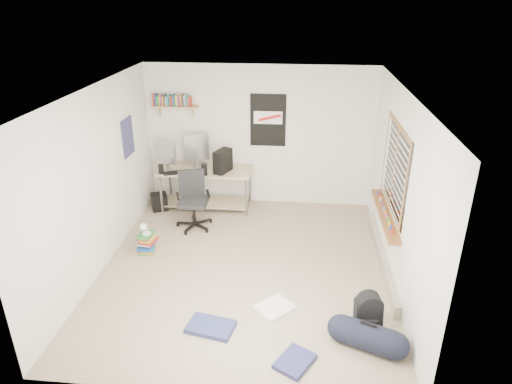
# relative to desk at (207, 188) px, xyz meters

# --- Properties ---
(floor) EXTENTS (4.00, 4.50, 0.01)m
(floor) POSITION_rel_desk_xyz_m (0.92, -1.91, -0.37)
(floor) COLOR gray
(floor) RESTS_ON ground
(ceiling) EXTENTS (4.00, 4.50, 0.01)m
(ceiling) POSITION_rel_desk_xyz_m (0.92, -1.91, 2.14)
(ceiling) COLOR white
(ceiling) RESTS_ON ground
(back_wall) EXTENTS (4.00, 0.01, 2.50)m
(back_wall) POSITION_rel_desk_xyz_m (0.92, 0.35, 0.89)
(back_wall) COLOR silver
(back_wall) RESTS_ON ground
(left_wall) EXTENTS (0.01, 4.50, 2.50)m
(left_wall) POSITION_rel_desk_xyz_m (-1.09, -1.91, 0.89)
(left_wall) COLOR silver
(left_wall) RESTS_ON ground
(right_wall) EXTENTS (0.01, 4.50, 2.50)m
(right_wall) POSITION_rel_desk_xyz_m (2.92, -1.91, 0.89)
(right_wall) COLOR silver
(right_wall) RESTS_ON ground
(desk) EXTENTS (1.74, 1.06, 0.74)m
(desk) POSITION_rel_desk_xyz_m (0.00, 0.00, 0.00)
(desk) COLOR #CAAA8C
(desk) RESTS_ON floor
(monitor_left) EXTENTS (0.36, 0.21, 0.39)m
(monitor_left) POSITION_rel_desk_xyz_m (-0.65, -0.10, 0.57)
(monitor_left) COLOR #B4B3B8
(monitor_left) RESTS_ON desk
(monitor_right) EXTENTS (0.44, 0.28, 0.48)m
(monitor_right) POSITION_rel_desk_xyz_m (-0.16, 0.09, 0.61)
(monitor_right) COLOR #A4A3A8
(monitor_right) RESTS_ON desk
(pc_tower) EXTENTS (0.30, 0.41, 0.39)m
(pc_tower) POSITION_rel_desk_xyz_m (0.33, -0.12, 0.57)
(pc_tower) COLOR black
(pc_tower) RESTS_ON desk
(keyboard) EXTENTS (0.45, 0.31, 0.02)m
(keyboard) POSITION_rel_desk_xyz_m (-0.46, -0.26, 0.39)
(keyboard) COLOR black
(keyboard) RESTS_ON desk
(speaker_left) EXTENTS (0.10, 0.10, 0.16)m
(speaker_left) POSITION_rel_desk_xyz_m (-0.71, -0.30, 0.46)
(speaker_left) COLOR black
(speaker_left) RESTS_ON desk
(speaker_right) EXTENTS (0.12, 0.12, 0.19)m
(speaker_right) POSITION_rel_desk_xyz_m (0.04, -0.30, 0.47)
(speaker_right) COLOR black
(speaker_right) RESTS_ON desk
(office_chair) EXTENTS (0.79, 0.79, 0.95)m
(office_chair) POSITION_rel_desk_xyz_m (-0.06, -0.78, 0.12)
(office_chair) COLOR black
(office_chair) RESTS_ON floor
(wall_shelf) EXTENTS (0.80, 0.22, 0.24)m
(wall_shelf) POSITION_rel_desk_xyz_m (-0.53, 0.23, 1.42)
(wall_shelf) COLOR tan
(wall_shelf) RESTS_ON back_wall
(poster_back_wall) EXTENTS (0.62, 0.03, 0.92)m
(poster_back_wall) POSITION_rel_desk_xyz_m (1.07, 0.32, 1.19)
(poster_back_wall) COLOR black
(poster_back_wall) RESTS_ON back_wall
(poster_left_wall) EXTENTS (0.02, 0.42, 0.60)m
(poster_left_wall) POSITION_rel_desk_xyz_m (-1.07, -0.71, 1.14)
(poster_left_wall) COLOR navy
(poster_left_wall) RESTS_ON left_wall
(window) EXTENTS (0.10, 1.50, 1.26)m
(window) POSITION_rel_desk_xyz_m (2.87, -1.61, 1.08)
(window) COLOR brown
(window) RESTS_ON right_wall
(baseboard_heater) EXTENTS (0.08, 2.50, 0.18)m
(baseboard_heater) POSITION_rel_desk_xyz_m (2.87, -1.61, -0.28)
(baseboard_heater) COLOR #B7B2A8
(baseboard_heater) RESTS_ON floor
(backpack) EXTENTS (0.33, 0.28, 0.40)m
(backpack) POSITION_rel_desk_xyz_m (2.48, -3.07, -0.16)
(backpack) COLOR black
(backpack) RESTS_ON floor
(duffel_bag) EXTENTS (0.40, 0.40, 0.61)m
(duffel_bag) POSITION_rel_desk_xyz_m (2.45, -3.36, -0.22)
(duffel_bag) COLOR black
(duffel_bag) RESTS_ON floor
(tshirt) EXTENTS (0.55, 0.55, 0.04)m
(tshirt) POSITION_rel_desk_xyz_m (1.40, -2.79, -0.34)
(tshirt) COLOR white
(tshirt) RESTS_ON floor
(jeans_a) EXTENTS (0.59, 0.44, 0.06)m
(jeans_a) POSITION_rel_desk_xyz_m (0.68, -3.23, -0.33)
(jeans_a) COLOR navy
(jeans_a) RESTS_ON floor
(jeans_b) EXTENTS (0.48, 0.52, 0.05)m
(jeans_b) POSITION_rel_desk_xyz_m (1.66, -3.67, -0.34)
(jeans_b) COLOR navy
(jeans_b) RESTS_ON floor
(book_stack) EXTENTS (0.51, 0.42, 0.33)m
(book_stack) POSITION_rel_desk_xyz_m (-0.60, -1.62, -0.22)
(book_stack) COLOR olive
(book_stack) RESTS_ON floor
(desk_lamp) EXTENTS (0.18, 0.23, 0.20)m
(desk_lamp) POSITION_rel_desk_xyz_m (-0.58, -1.64, 0.02)
(desk_lamp) COLOR silver
(desk_lamp) RESTS_ON book_stack
(subwoofer) EXTENTS (0.35, 0.35, 0.30)m
(subwoofer) POSITION_rel_desk_xyz_m (-0.83, -0.19, -0.22)
(subwoofer) COLOR black
(subwoofer) RESTS_ON floor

